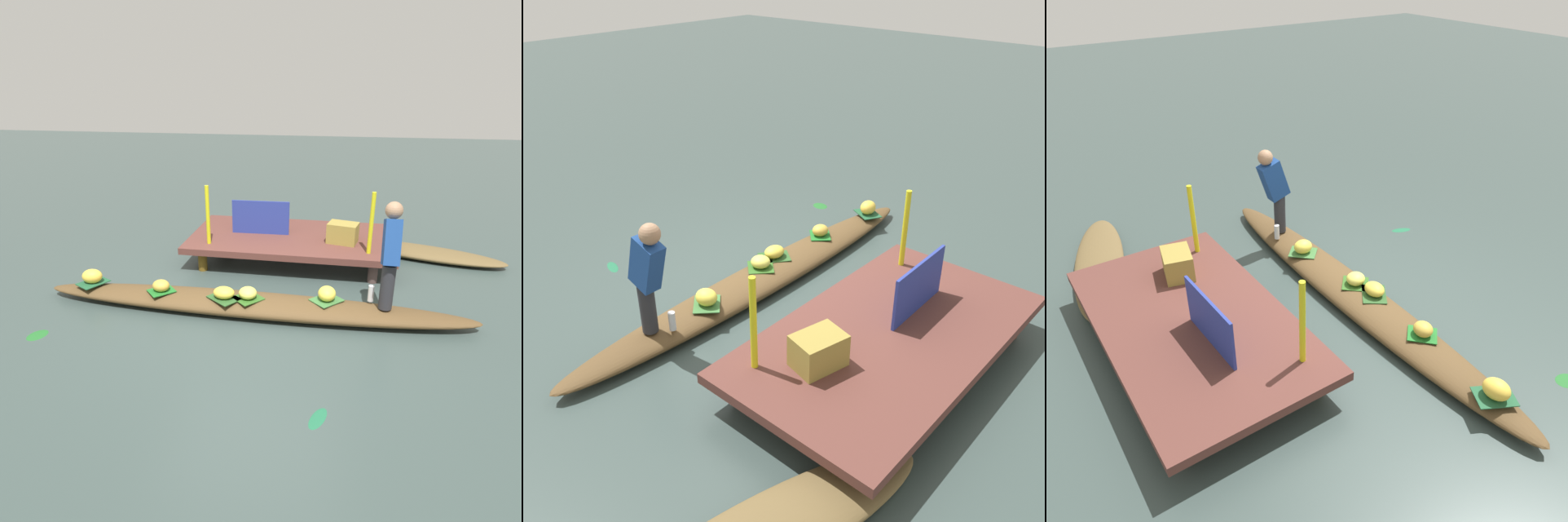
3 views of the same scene
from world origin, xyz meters
TOP-DOWN VIEW (x-y plane):
  - canal_water at (0.00, 0.00)m, footprint 40.00×40.00m
  - dock_platform at (0.29, 1.91)m, footprint 3.20×1.80m
  - vendor_boat at (0.00, 0.00)m, footprint 5.49×0.64m
  - leaf_mat_0 at (-0.02, -0.06)m, footprint 0.43×0.43m
  - banana_bunch_0 at (-0.02, -0.06)m, footprint 0.29×0.30m
  - leaf_mat_1 at (0.94, 0.06)m, footprint 0.44×0.45m
  - banana_bunch_1 at (0.94, 0.06)m, footprint 0.22×0.25m
  - leaf_mat_2 at (-1.15, -0.05)m, footprint 0.40×0.40m
  - banana_bunch_2 at (-1.15, -0.05)m, footprint 0.24×0.22m
  - leaf_mat_3 at (-0.31, -0.10)m, footprint 0.46×0.44m
  - banana_bunch_3 at (-0.31, -0.10)m, footprint 0.28×0.23m
  - leaf_mat_4 at (-2.15, 0.02)m, footprint 0.41×0.45m
  - banana_bunch_4 at (-2.15, 0.02)m, footprint 0.30×0.25m
  - vendor_person at (1.62, 0.07)m, footprint 0.20×0.43m
  - water_bottle at (1.47, 0.14)m, footprint 0.07×0.07m
  - market_banner at (-0.21, 1.91)m, footprint 0.93×0.06m
  - railing_post_west at (-0.91, 1.31)m, footprint 0.06×0.06m
  - railing_post_east at (1.49, 1.31)m, footprint 0.06×0.06m
  - produce_crate at (1.11, 1.71)m, footprint 0.50×0.41m
  - drifting_plant_0 at (-2.32, -0.96)m, footprint 0.27×0.30m
  - drifting_plant_1 at (0.94, -1.74)m, footprint 0.22×0.32m

SIDE VIEW (x-z plane):
  - canal_water at x=0.00m, z-range 0.00..0.00m
  - drifting_plant_0 at x=-2.32m, z-range 0.00..0.01m
  - drifting_plant_1 at x=0.94m, z-range 0.00..0.01m
  - vendor_boat at x=0.00m, z-range 0.00..0.22m
  - leaf_mat_0 at x=-0.02m, z-range 0.22..0.23m
  - leaf_mat_1 at x=0.94m, z-range 0.22..0.23m
  - leaf_mat_2 at x=-1.15m, z-range 0.22..0.23m
  - leaf_mat_3 at x=-0.31m, z-range 0.22..0.23m
  - leaf_mat_4 at x=-2.15m, z-range 0.22..0.23m
  - banana_bunch_0 at x=-0.02m, z-range 0.23..0.37m
  - banana_bunch_3 at x=-0.31m, z-range 0.23..0.37m
  - banana_bunch_2 at x=-1.15m, z-range 0.23..0.38m
  - banana_bunch_1 at x=0.94m, z-range 0.23..0.41m
  - banana_bunch_4 at x=-2.15m, z-range 0.23..0.42m
  - water_bottle at x=1.47m, z-range 0.22..0.42m
  - dock_platform at x=0.29m, z-range 0.14..0.54m
  - produce_crate at x=1.11m, z-range 0.40..0.71m
  - market_banner at x=-0.21m, z-range 0.40..0.95m
  - railing_post_west at x=-0.91m, z-range 0.40..1.30m
  - railing_post_east at x=1.49m, z-range 0.40..1.30m
  - vendor_person at x=1.62m, z-range 0.30..1.54m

